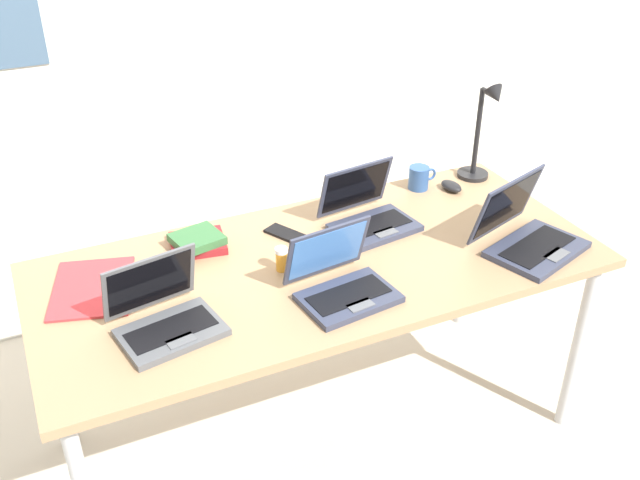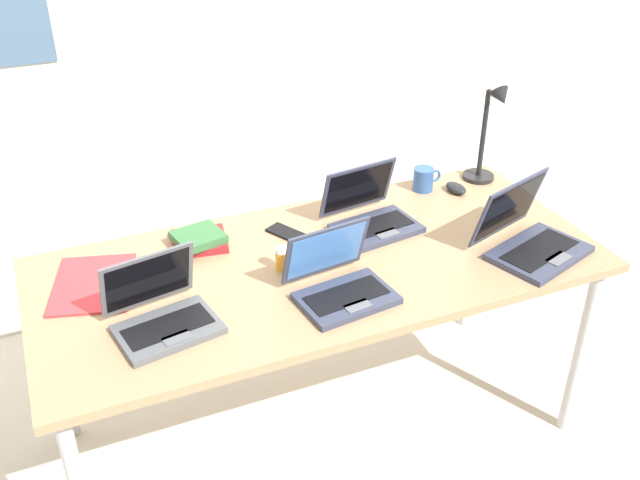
# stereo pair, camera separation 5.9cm
# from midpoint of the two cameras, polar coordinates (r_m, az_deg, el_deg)

# --- Properties ---
(ground_plane) EXTENTS (12.00, 12.00, 0.00)m
(ground_plane) POSITION_cam_midpoint_polar(r_m,az_deg,el_deg) (2.79, -0.63, -14.59)
(ground_plane) COLOR #B7AD9E
(wall_back) EXTENTS (6.00, 0.13, 2.60)m
(wall_back) POSITION_cam_midpoint_polar(r_m,az_deg,el_deg) (3.07, -9.68, 17.60)
(wall_back) COLOR silver
(wall_back) RESTS_ON ground_plane
(desk) EXTENTS (1.80, 0.80, 0.74)m
(desk) POSITION_cam_midpoint_polar(r_m,az_deg,el_deg) (2.35, -0.72, -2.86)
(desk) COLOR #9E7A56
(desk) RESTS_ON ground_plane
(desk_lamp) EXTENTS (0.12, 0.18, 0.40)m
(desk_lamp) POSITION_cam_midpoint_polar(r_m,az_deg,el_deg) (2.81, 12.09, 8.26)
(desk_lamp) COLOR black
(desk_lamp) RESTS_ON desk
(laptop_front_right) EXTENTS (0.31, 0.28, 0.21)m
(laptop_front_right) POSITION_cam_midpoint_polar(r_m,az_deg,el_deg) (2.50, 3.15, 1.99)
(laptop_front_right) COLOR #33384C
(laptop_front_right) RESTS_ON desk
(laptop_far_corner) EXTENTS (0.30, 0.28, 0.20)m
(laptop_far_corner) POSITION_cam_midpoint_polar(r_m,az_deg,el_deg) (2.14, 0.93, -3.37)
(laptop_far_corner) COLOR #33384C
(laptop_far_corner) RESTS_ON desk
(laptop_near_lamp) EXTENTS (0.31, 0.28, 0.20)m
(laptop_near_lamp) POSITION_cam_midpoint_polar(r_m,az_deg,el_deg) (2.06, -12.88, -5.88)
(laptop_near_lamp) COLOR #515459
(laptop_near_lamp) RESTS_ON desk
(laptop_by_keyboard) EXTENTS (0.38, 0.36, 0.23)m
(laptop_by_keyboard) POSITION_cam_midpoint_polar(r_m,az_deg,el_deg) (2.45, 15.30, 0.37)
(laptop_by_keyboard) COLOR #33384C
(laptop_by_keyboard) RESTS_ON desk
(computer_mouse) EXTENTS (0.07, 0.10, 0.03)m
(computer_mouse) POSITION_cam_midpoint_polar(r_m,az_deg,el_deg) (2.78, 9.66, 4.18)
(computer_mouse) COLOR black
(computer_mouse) RESTS_ON desk
(cell_phone) EXTENTS (0.12, 0.15, 0.01)m
(cell_phone) POSITION_cam_midpoint_polar(r_m,az_deg,el_deg) (2.46, -3.48, 0.51)
(cell_phone) COLOR black
(cell_phone) RESTS_ON desk
(pill_bottle) EXTENTS (0.04, 0.04, 0.08)m
(pill_bottle) POSITION_cam_midpoint_polar(r_m,az_deg,el_deg) (2.26, -3.78, -1.49)
(pill_bottle) COLOR gold
(pill_bottle) RESTS_ON desk
(book_stack) EXTENTS (0.20, 0.19, 0.05)m
(book_stack) POSITION_cam_midpoint_polar(r_m,az_deg,el_deg) (2.41, -10.27, -0.11)
(book_stack) COLOR maroon
(book_stack) RESTS_ON desk
(paper_folder_near_mouse) EXTENTS (0.31, 0.36, 0.01)m
(paper_folder_near_mouse) POSITION_cam_midpoint_polar(r_m,az_deg,el_deg) (2.30, -18.12, -3.59)
(paper_folder_near_mouse) COLOR red
(paper_folder_near_mouse) RESTS_ON desk
(coffee_mug) EXTENTS (0.11, 0.08, 0.09)m
(coffee_mug) POSITION_cam_midpoint_polar(r_m,az_deg,el_deg) (2.76, 7.18, 4.87)
(coffee_mug) COLOR #2D518C
(coffee_mug) RESTS_ON desk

